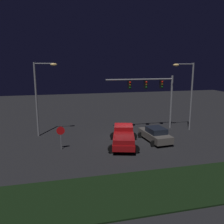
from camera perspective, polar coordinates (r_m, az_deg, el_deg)
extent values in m
plane|color=black|center=(25.16, 2.96, -6.84)|extent=(80.00, 80.00, 0.00)
cube|color=black|center=(16.63, 13.15, -17.11)|extent=(24.79, 5.07, 0.10)
cube|color=maroon|center=(23.35, 2.79, -6.57)|extent=(3.41, 5.74, 0.55)
cube|color=maroon|center=(24.28, 2.79, -4.13)|extent=(2.29, 2.33, 0.85)
cube|color=black|center=(24.25, 2.79, -3.84)|extent=(2.11, 1.95, 0.51)
cube|color=maroon|center=(22.17, 2.82, -6.22)|extent=(2.68, 3.44, 0.45)
cylinder|color=black|center=(25.30, 0.41, -5.77)|extent=(0.80, 0.22, 0.80)
cylinder|color=black|center=(25.31, 5.10, -5.80)|extent=(0.80, 0.22, 0.80)
cylinder|color=black|center=(21.62, 0.05, -8.85)|extent=(0.80, 0.22, 0.80)
cylinder|color=black|center=(21.64, 5.57, -8.89)|extent=(0.80, 0.22, 0.80)
cube|color=#514C47|center=(25.18, 10.25, -5.54)|extent=(2.13, 4.52, 0.70)
cube|color=black|center=(24.79, 10.57, -4.32)|extent=(1.75, 2.12, 0.55)
cylinder|color=black|center=(26.15, 6.89, -5.46)|extent=(0.64, 0.22, 0.64)
cylinder|color=black|center=(26.94, 10.46, -5.05)|extent=(0.64, 0.22, 0.64)
cylinder|color=black|center=(23.60, 9.95, -7.45)|extent=(0.64, 0.22, 0.64)
cylinder|color=black|center=(24.48, 13.79, -6.91)|extent=(0.64, 0.22, 0.64)
cylinder|color=slate|center=(30.11, 13.98, 2.27)|extent=(0.24, 0.24, 6.50)
cylinder|color=slate|center=(28.13, 6.76, 7.75)|extent=(8.20, 0.18, 0.18)
cube|color=black|center=(29.22, 11.74, 6.55)|extent=(0.32, 0.44, 0.95)
sphere|color=red|center=(28.99, 11.96, 7.10)|extent=(0.22, 0.22, 0.22)
sphere|color=#59380A|center=(29.01, 11.93, 6.51)|extent=(0.22, 0.22, 0.22)
sphere|color=#0C4719|center=(29.04, 11.91, 5.92)|extent=(0.22, 0.22, 0.22)
cube|color=black|center=(28.42, 8.06, 6.54)|extent=(0.32, 0.44, 0.95)
sphere|color=red|center=(28.19, 8.25, 7.11)|extent=(0.22, 0.22, 0.22)
sphere|color=#59380A|center=(28.21, 8.23, 6.50)|extent=(0.22, 0.22, 0.22)
sphere|color=#0C4719|center=(28.24, 8.22, 5.89)|extent=(0.22, 0.22, 0.22)
cube|color=black|center=(27.75, 4.19, 6.50)|extent=(0.32, 0.44, 0.95)
sphere|color=red|center=(27.51, 4.35, 7.08)|extent=(0.22, 0.22, 0.22)
sphere|color=#59380A|center=(27.54, 4.34, 6.46)|extent=(0.22, 0.22, 0.22)
sphere|color=#0C4719|center=(27.56, 4.33, 5.84)|extent=(0.22, 0.22, 0.22)
cylinder|color=slate|center=(27.01, -17.66, 2.72)|extent=(0.20, 0.20, 8.07)
cylinder|color=slate|center=(26.67, -16.01, 11.10)|extent=(1.99, 0.12, 0.12)
ellipsoid|color=#F9CC72|center=(26.65, -13.82, 10.99)|extent=(0.70, 0.44, 0.30)
cylinder|color=slate|center=(29.91, 18.46, 3.42)|extent=(0.20, 0.20, 8.00)
cylinder|color=slate|center=(29.08, 17.06, 10.91)|extent=(2.22, 0.12, 0.12)
ellipsoid|color=#F9CC72|center=(28.53, 15.10, 10.82)|extent=(0.70, 0.44, 0.30)
cylinder|color=slate|center=(22.76, -12.13, -6.19)|extent=(0.07, 0.07, 2.20)
cylinder|color=#B20C0F|center=(22.51, -12.21, -4.40)|extent=(0.76, 0.03, 0.76)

